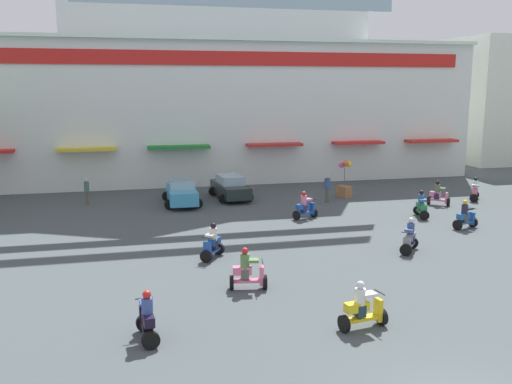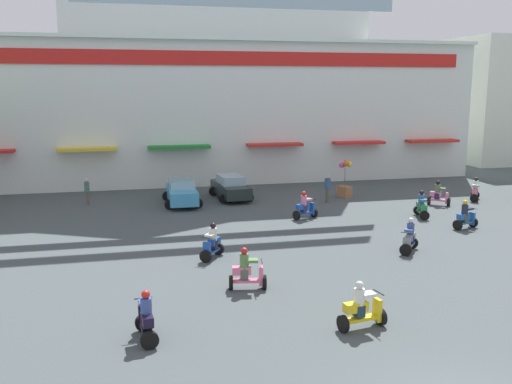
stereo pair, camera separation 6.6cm
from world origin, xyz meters
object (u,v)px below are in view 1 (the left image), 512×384
(parked_car_0, at_px, (181,192))
(pedestrian_0, at_px, (327,187))
(scooter_rider_5, at_px, (421,207))
(scooter_rider_8, at_px, (305,207))
(scooter_rider_7, at_px, (475,191))
(pedestrian_1, at_px, (87,190))
(scooter_rider_0, at_px, (213,244))
(scooter_rider_9, at_px, (248,272))
(scooter_rider_1, at_px, (410,238))
(scooter_rider_3, at_px, (363,309))
(balloon_vendor_cart, at_px, (345,182))
(scooter_rider_4, at_px, (465,217))
(parked_car_1, at_px, (230,187))
(scooter_rider_6, at_px, (147,319))
(scooter_rider_2, at_px, (438,195))

(parked_car_0, xyz_separation_m, pedestrian_0, (8.98, -1.38, 0.17))
(parked_car_0, relative_size, scooter_rider_5, 2.82)
(parked_car_0, xyz_separation_m, scooter_rider_8, (6.23, -5.31, -0.17))
(scooter_rider_7, xyz_separation_m, pedestrian_1, (-24.02, 4.23, 0.34))
(parked_car_0, bearing_deg, scooter_rider_0, -89.13)
(scooter_rider_7, height_order, scooter_rider_9, scooter_rider_9)
(scooter_rider_5, relative_size, pedestrian_1, 0.95)
(parked_car_0, distance_m, scooter_rider_7, 18.60)
(scooter_rider_1, relative_size, scooter_rider_7, 1.03)
(scooter_rider_0, height_order, scooter_rider_3, scooter_rider_0)
(scooter_rider_3, relative_size, scooter_rider_7, 1.03)
(balloon_vendor_cart, bearing_deg, scooter_rider_4, -72.51)
(parked_car_1, height_order, scooter_rider_5, parked_car_1)
(scooter_rider_1, height_order, balloon_vendor_cart, balloon_vendor_cart)
(scooter_rider_6, height_order, scooter_rider_8, scooter_rider_8)
(scooter_rider_3, height_order, balloon_vendor_cart, balloon_vendor_cart)
(scooter_rider_3, bearing_deg, parked_car_1, 90.61)
(scooter_rider_1, bearing_deg, parked_car_0, 125.33)
(parked_car_1, height_order, scooter_rider_3, parked_car_1)
(parked_car_1, height_order, scooter_rider_9, parked_car_1)
(scooter_rider_1, distance_m, scooter_rider_4, 5.69)
(scooter_rider_0, xyz_separation_m, scooter_rider_4, (13.36, 2.02, -0.01))
(parked_car_0, bearing_deg, scooter_rider_7, -9.32)
(pedestrian_0, distance_m, balloon_vendor_cart, 2.10)
(scooter_rider_4, distance_m, balloon_vendor_cart, 9.60)
(scooter_rider_2, bearing_deg, scooter_rider_4, -108.00)
(parked_car_0, relative_size, scooter_rider_2, 2.88)
(scooter_rider_8, xyz_separation_m, pedestrian_0, (2.75, 3.93, 0.34))
(pedestrian_1, bearing_deg, scooter_rider_6, -81.86)
(scooter_rider_4, height_order, balloon_vendor_cart, balloon_vendor_cart)
(scooter_rider_8, bearing_deg, scooter_rider_1, -70.26)
(scooter_rider_8, xyz_separation_m, balloon_vendor_cart, (4.42, 5.20, 0.40))
(scooter_rider_1, relative_size, scooter_rider_2, 1.01)
(pedestrian_0, bearing_deg, scooter_rider_3, -107.18)
(scooter_rider_5, bearing_deg, scooter_rider_9, -143.53)
(parked_car_1, relative_size, scooter_rider_0, 2.90)
(scooter_rider_4, bearing_deg, pedestrian_1, 151.35)
(parked_car_1, xyz_separation_m, scooter_rider_1, (5.49, -13.38, -0.16))
(scooter_rider_0, bearing_deg, pedestrian_1, 115.00)
(parked_car_0, height_order, scooter_rider_4, parked_car_0)
(scooter_rider_9, bearing_deg, scooter_rider_5, 36.47)
(parked_car_0, height_order, scooter_rider_0, parked_car_0)
(pedestrian_0, xyz_separation_m, balloon_vendor_cart, (1.67, 1.27, 0.06))
(parked_car_0, relative_size, scooter_rider_8, 2.83)
(scooter_rider_1, distance_m, scooter_rider_8, 7.46)
(scooter_rider_7, height_order, pedestrian_1, pedestrian_1)
(balloon_vendor_cart, bearing_deg, scooter_rider_2, -38.07)
(scooter_rider_0, xyz_separation_m, scooter_rider_8, (6.05, 5.97, 0.01))
(parked_car_1, distance_m, scooter_rider_2, 12.99)
(parked_car_0, bearing_deg, scooter_rider_5, -27.13)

